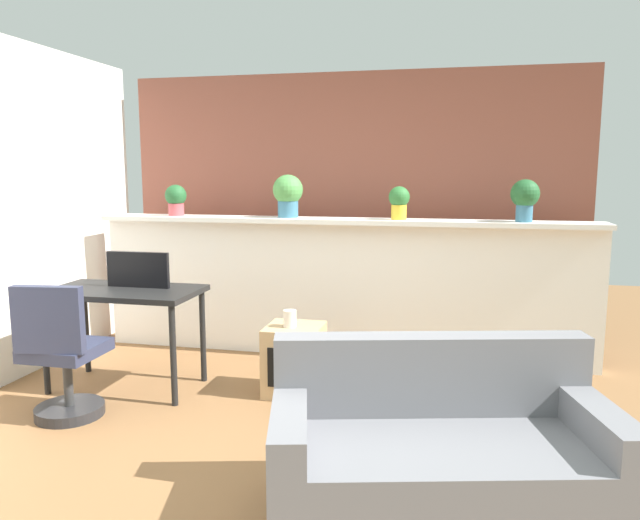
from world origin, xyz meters
TOP-DOWN VIEW (x-y plane):
  - ground_plane at (0.00, 0.00)m, footprint 12.00×12.00m
  - divider_wall at (0.00, 2.00)m, footprint 4.27×0.16m
  - plant_shelf at (0.00, 1.96)m, footprint 4.27×0.33m
  - brick_wall_behind at (0.00, 2.60)m, footprint 4.27×0.10m
  - potted_plant_0 at (-1.49, 1.98)m, footprint 0.19×0.19m
  - potted_plant_1 at (-0.46, 2.00)m, footprint 0.26×0.26m
  - potted_plant_2 at (0.50, 1.97)m, footprint 0.17×0.17m
  - potted_plant_3 at (1.49, 1.95)m, footprint 0.22×0.22m
  - desk at (-1.40, 0.88)m, footprint 1.10×0.60m
  - tv_monitor at (-1.32, 0.96)m, footprint 0.49×0.04m
  - office_chair at (-1.49, 0.26)m, footprint 0.47×0.47m
  - side_cube_shelf at (-0.15, 1.03)m, footprint 0.40×0.41m
  - vase_on_shelf at (-0.18, 1.01)m, footprint 0.09×0.09m
  - couch at (0.91, -0.32)m, footprint 1.70×1.11m

SIDE VIEW (x-z plane):
  - ground_plane at x=0.00m, z-range 0.00..0.00m
  - side_cube_shelf at x=-0.15m, z-range 0.00..0.50m
  - couch at x=0.91m, z-range -0.12..0.68m
  - office_chair at x=-1.49m, z-range -0.07..0.84m
  - vase_on_shelf at x=-0.18m, z-range 0.50..0.62m
  - divider_wall at x=0.00m, z-range 0.00..1.16m
  - desk at x=-1.40m, z-range 0.29..1.04m
  - tv_monitor at x=-1.32m, z-range 0.75..1.01m
  - plant_shelf at x=0.00m, z-range 1.16..1.20m
  - brick_wall_behind at x=0.00m, z-range 0.00..2.50m
  - potted_plant_0 at x=-1.49m, z-range 1.22..1.49m
  - potted_plant_2 at x=0.50m, z-range 1.22..1.49m
  - potted_plant_3 at x=1.49m, z-range 1.23..1.57m
  - potted_plant_1 at x=-0.46m, z-range 1.23..1.59m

